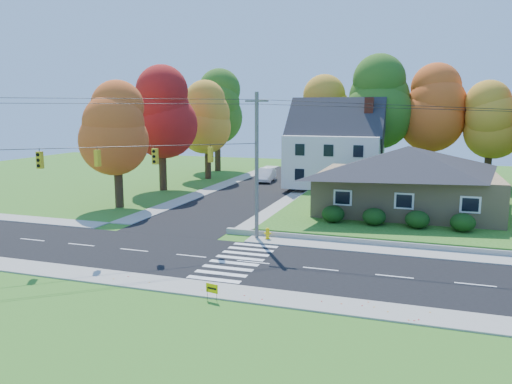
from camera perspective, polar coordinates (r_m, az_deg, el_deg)
ground at (r=29.48m, az=-0.34°, el=-8.06°), size 120.00×120.00×0.00m
road_main at (r=29.48m, az=-0.34°, el=-8.04°), size 90.00×8.00×0.02m
road_cross at (r=56.02m, az=0.47°, el=0.36°), size 8.00×44.00×0.02m
sidewalk_north at (r=34.05m, az=2.38°, el=-5.58°), size 90.00×2.00×0.08m
sidewalk_south at (r=25.05m, az=-4.10°, el=-11.22°), size 90.00×2.00×0.08m
lawn at (r=48.55m, az=22.79°, el=-1.52°), size 30.00×30.00×0.50m
ranch_house at (r=43.00m, az=16.87°, el=1.56°), size 14.60×10.60×5.40m
colonial_house at (r=55.52m, az=9.07°, el=4.91°), size 10.40×8.40×9.60m
hedge_row at (r=37.26m, az=15.65°, el=-2.88°), size 10.70×1.70×1.27m
traffic_infrastructure at (r=29.68m, az=0.21°, el=2.25°), size 38.10×10.66×10.00m
tree_lot_0 at (r=61.62m, az=8.19°, el=8.84°), size 6.72×6.72×12.51m
tree_lot_1 at (r=59.83m, az=13.79°, el=9.90°), size 7.84×7.84×14.60m
tree_lot_2 at (r=60.62m, az=19.58°, el=9.01°), size 7.28×7.28×13.56m
tree_lot_3 at (r=60.03m, az=25.30°, el=7.40°), size 6.16×6.16×11.47m
tree_west_0 at (r=46.62m, az=-15.69°, el=7.00°), size 6.16×6.16×11.47m
tree_west_1 at (r=55.64m, az=-10.79°, el=8.87°), size 7.28×7.28×13.56m
tree_west_2 at (r=64.15m, az=-5.59°, el=8.47°), size 6.72×6.72×12.51m
tree_west_3 at (r=72.28m, az=-4.47°, el=9.62°), size 7.84×7.84×14.60m
white_car at (r=61.65m, az=1.15°, el=1.97°), size 2.26×5.13×1.64m
fire_hydrant at (r=34.31m, az=1.33°, el=-4.83°), size 0.48×0.38×0.85m
yard_sign at (r=23.81m, az=-5.06°, el=-10.95°), size 0.65×0.16×0.82m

